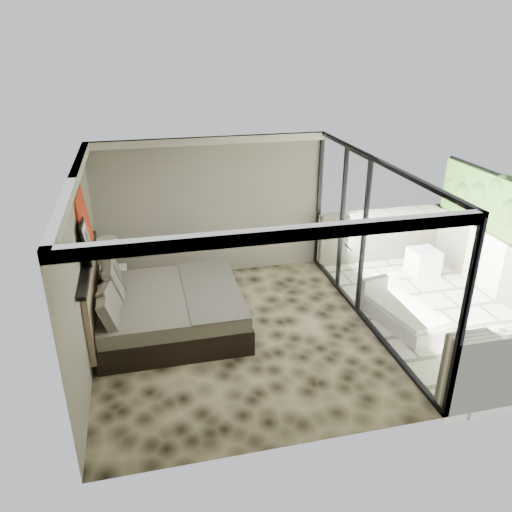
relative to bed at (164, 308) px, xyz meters
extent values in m
plane|color=black|center=(1.12, -0.52, -0.39)|extent=(5.00, 5.00, 0.00)
cube|color=silver|center=(1.12, -0.52, 2.40)|extent=(4.50, 5.00, 0.02)
cube|color=gray|center=(1.12, 1.97, 1.01)|extent=(4.50, 0.02, 2.80)
cube|color=gray|center=(-1.12, -0.52, 1.01)|extent=(0.02, 5.00, 2.80)
cube|color=white|center=(3.37, -0.52, 1.01)|extent=(0.08, 5.00, 2.80)
cube|color=beige|center=(4.87, -0.52, -0.45)|extent=(3.00, 5.00, 0.12)
cube|color=#BDBA9A|center=(6.22, -0.52, 0.16)|extent=(0.30, 5.00, 1.10)
cube|color=black|center=(-1.06, -0.42, 1.11)|extent=(0.12, 2.20, 0.05)
cube|color=black|center=(0.12, 0.00, -0.19)|extent=(2.33, 2.22, 0.40)
cube|color=#615951|center=(0.12, 0.00, 0.14)|extent=(2.27, 2.16, 0.24)
cube|color=#45443C|center=(0.78, 0.00, 0.26)|extent=(0.89, 2.20, 0.03)
cube|color=#987961|center=(-1.08, 0.00, 0.39)|extent=(0.08, 2.32, 1.11)
cube|color=black|center=(-0.86, 1.41, -0.12)|extent=(0.62, 0.62, 0.53)
cone|color=black|center=(-0.88, 1.38, 0.23)|extent=(0.20, 0.20, 0.18)
cone|color=black|center=(-0.88, 1.38, 0.41)|extent=(0.20, 0.20, 0.18)
cylinder|color=silver|center=(-0.88, 1.38, 0.66)|extent=(0.36, 0.36, 0.24)
cube|color=#B1290F|center=(-1.07, 0.13, 1.59)|extent=(0.13, 0.90, 0.90)
cube|color=black|center=(-1.02, -0.38, 1.44)|extent=(0.11, 0.50, 0.60)
cube|color=white|center=(5.30, 0.88, -0.12)|extent=(0.56, 0.56, 0.54)
cube|color=silver|center=(3.96, -0.79, -0.26)|extent=(1.02, 1.61, 0.26)
cube|color=silver|center=(3.96, -0.79, -0.09)|extent=(0.97, 1.51, 0.07)
cube|color=silver|center=(3.83, -0.11, 0.04)|extent=(0.75, 0.25, 0.33)
camera|label=1|loc=(-0.19, -7.35, 4.15)|focal=35.00mm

